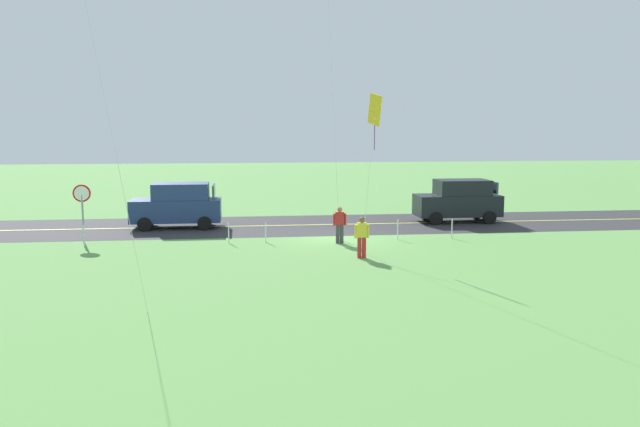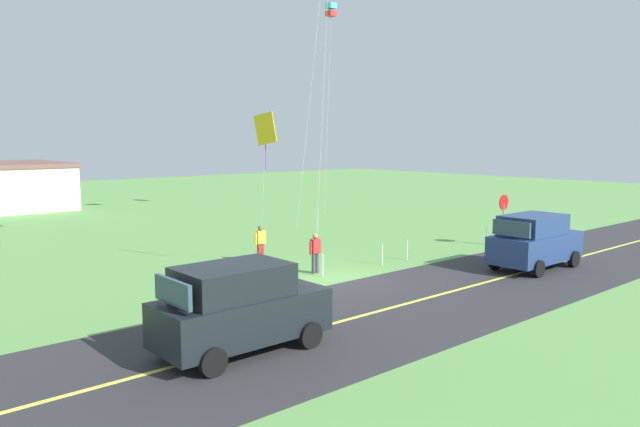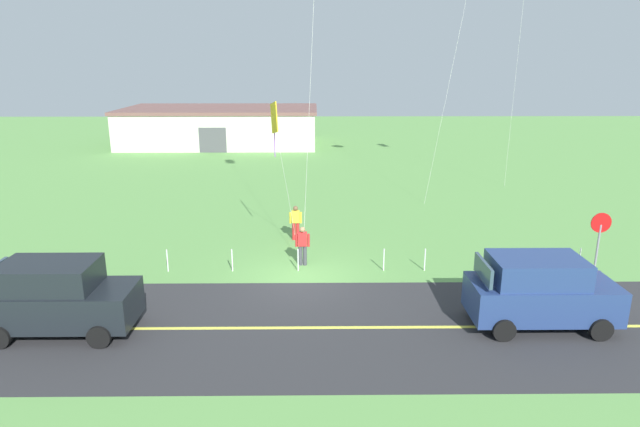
{
  "view_description": "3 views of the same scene",
  "coord_description": "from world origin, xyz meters",
  "views": [
    {
      "loc": [
        4.18,
        28.6,
        5.08
      ],
      "look_at": [
        1.15,
        3.45,
        1.61
      ],
      "focal_mm": 36.2,
      "sensor_mm": 36.0,
      "label": 1
    },
    {
      "loc": [
        -15.26,
        -16.55,
        5.34
      ],
      "look_at": [
        1.3,
        2.5,
        2.18
      ],
      "focal_mm": 33.95,
      "sensor_mm": 36.0,
      "label": 2
    },
    {
      "loc": [
        0.52,
        -19.18,
        8.0
      ],
      "look_at": [
        0.75,
        2.17,
        1.92
      ],
      "focal_mm": 30.57,
      "sensor_mm": 36.0,
      "label": 3
    }
  ],
  "objects": [
    {
      "name": "fence_post_5",
      "position": [
        10.9,
        0.7,
        0.45
      ],
      "size": [
        0.05,
        0.05,
        0.9
      ],
      "primitive_type": "cylinder",
      "color": "silver",
      "rests_on": "ground"
    },
    {
      "name": "fence_post_1",
      "position": [
        -2.69,
        0.7,
        0.45
      ],
      "size": [
        0.05,
        0.05,
        0.9
      ],
      "primitive_type": "cylinder",
      "color": "silver",
      "rests_on": "ground"
    },
    {
      "name": "person_adult_companion",
      "position": [
        -0.34,
        4.53,
        0.86
      ],
      "size": [
        0.58,
        0.22,
        1.6
      ],
      "rotation": [
        0.0,
        0.0,
        5.22
      ],
      "color": "red",
      "rests_on": "ground"
    },
    {
      "name": "fence_post_0",
      "position": [
        -5.2,
        0.7,
        0.45
      ],
      "size": [
        0.05,
        0.05,
        0.9
      ],
      "primitive_type": "cylinder",
      "color": "silver",
      "rests_on": "ground"
    },
    {
      "name": "fence_post_3",
      "position": [
        3.22,
        0.7,
        0.45
      ],
      "size": [
        0.05,
        0.05,
        0.9
      ],
      "primitive_type": "cylinder",
      "color": "silver",
      "rests_on": "ground"
    },
    {
      "name": "fence_post_4",
      "position": [
        4.83,
        0.7,
        0.45
      ],
      "size": [
        0.05,
        0.05,
        0.9
      ],
      "primitive_type": "cylinder",
      "color": "silver",
      "rests_on": "ground"
    },
    {
      "name": "fence_post_2",
      "position": [
        -0.13,
        0.7,
        0.45
      ],
      "size": [
        0.05,
        0.05,
        0.9
      ],
      "primitive_type": "cylinder",
      "color": "silver",
      "rests_on": "ground"
    },
    {
      "name": "kite_blue_mid",
      "position": [
        -1.09,
        3.05,
        5.61
      ],
      "size": [
        0.96,
        2.04,
        6.38
      ],
      "color": "silver",
      "rests_on": "ground"
    },
    {
      "name": "car_parked_west_near",
      "position": [
        -7.16,
        -4.16,
        1.15
      ],
      "size": [
        4.4,
        2.12,
        2.24
      ],
      "color": "black",
      "rests_on": "ground"
    },
    {
      "name": "car_suv_foreground",
      "position": [
        7.42,
        -3.89,
        1.15
      ],
      "size": [
        4.4,
        2.12,
        2.24
      ],
      "color": "navy",
      "rests_on": "ground"
    },
    {
      "name": "ground_plane",
      "position": [
        0.0,
        0.0,
        -0.05
      ],
      "size": [
        120.0,
        120.0,
        0.1
      ],
      "primitive_type": "cube",
      "color": "#60994C"
    },
    {
      "name": "stop_sign",
      "position": [
        11.1,
        -0.1,
        1.8
      ],
      "size": [
        0.76,
        0.08,
        2.56
      ],
      "color": "gray",
      "rests_on": "ground"
    },
    {
      "name": "asphalt_road",
      "position": [
        0.0,
        -4.0,
        0.0
      ],
      "size": [
        120.0,
        7.0,
        0.0
      ],
      "primitive_type": "cube",
      "color": "#2D2D30",
      "rests_on": "ground"
    },
    {
      "name": "road_centre_stripe",
      "position": [
        0.0,
        -4.0,
        0.01
      ],
      "size": [
        120.0,
        0.16,
        0.0
      ],
      "primitive_type": "cube",
      "color": "#E5E04C",
      "rests_on": "asphalt_road"
    },
    {
      "name": "person_adult_near",
      "position": [
        0.04,
        1.34,
        0.86
      ],
      "size": [
        0.58,
        0.22,
        1.6
      ],
      "rotation": [
        0.0,
        0.0,
        3.44
      ],
      "color": "#3F3F47",
      "rests_on": "ground"
    }
  ]
}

